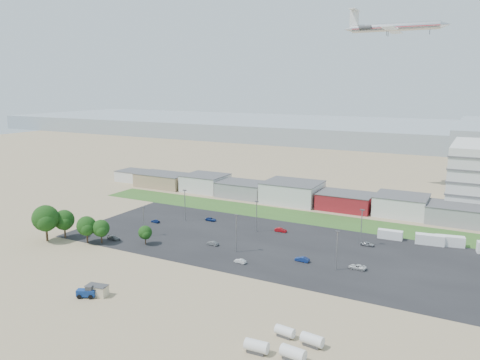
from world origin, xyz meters
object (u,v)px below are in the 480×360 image
Objects in this scene: parked_car_0 at (357,267)px; parked_car_1 at (302,259)px; airliner at (395,27)px; portable_shed at (97,290)px; tree_far_left at (46,221)px; parked_car_13 at (240,261)px; parked_car_5 at (155,221)px; parked_car_4 at (213,243)px; parked_car_8 at (368,244)px; parked_car_10 at (114,238)px; parked_car_11 at (281,230)px; parked_car_9 at (211,219)px; telehandler at (86,292)px; storage_tank_nw at (285,331)px; box_trailer_a at (390,235)px.

parked_car_1 is at bearing -83.87° from parked_car_0.
parked_car_0 is at bearing -85.07° from airliner.
airliner is (35.96, 138.12, 68.77)m from portable_shed.
tree_far_left reaches higher than parked_car_13.
parked_car_5 is 47.25m from parked_car_13.
parked_car_4 is (-42.33, -1.75, -0.02)m from parked_car_0.
parked_car_5 is at bearing -105.95° from parked_car_4.
parked_car_8 reaches higher than parked_car_4.
portable_shed reaches higher than parked_car_10.
parked_car_11 is (58.93, 41.48, -5.67)m from tree_far_left.
parked_car_10 reaches higher than parked_car_4.
parked_car_1 is 1.02× the size of parked_car_9.
tree_far_left is 96.21m from parked_car_8.
parked_car_0 is 59.27m from parked_car_9.
parked_car_8 is at bearing -61.75° from parked_car_10.
parked_car_13 is at bearing 11.01° from tree_far_left.
parked_car_9 is 0.99× the size of parked_car_11.
portable_shed is at bearing 161.94° from parked_car_11.
parked_car_4 is at bearing 116.20° from parked_car_8.
telehandler is at bearing -171.20° from parked_car_9.
parked_car_5 is at bearing -107.30° from parked_car_13.
parked_car_5 is (-29.37, 10.53, -0.03)m from parked_car_4.
parked_car_10 is 52.34m from parked_car_11.
parked_car_11 is (12.75, 21.16, 0.05)m from parked_car_4.
airliner reaches higher than parked_car_10.
portable_shed is 1.25× the size of parked_car_9.
storage_tank_nw is 64.04m from parked_car_11.
parked_car_1 is at bearing 105.82° from storage_tank_nw.
storage_tank_nw is 151.47m from airliner.
parked_car_9 is at bearing -22.21° from parked_car_10.
parked_car_1 is 1.10× the size of parked_car_4.
parked_car_5 is at bearing -97.56° from parked_car_0.
storage_tank_nw is at bearing 47.36° from parked_car_13.
telehandler is 160.35m from airliner.
airliner reaches higher than parked_car_5.
parked_car_10 is 1.33× the size of parked_car_13.
parked_car_8 is (10.08, -76.42, -69.36)m from airliner.
storage_tank_nw is at bearing -11.42° from tree_far_left.
telehandler is 43.34m from parked_car_4.
telehandler is 1.97× the size of parked_car_5.
parked_car_11 is at bearing 113.79° from storage_tank_nw.
parked_car_10 is (0.01, -20.44, 0.08)m from parked_car_5.
portable_shed is at bearing -26.79° from tree_far_left.
parked_car_11 is at bearing 35.14° from tree_far_left.
parked_car_4 is at bearing -85.93° from parked_car_1.
parked_car_8 is (47.48, 63.59, -0.73)m from telehandler.
box_trailer_a reaches higher than parked_car_9.
parked_car_9 is at bearing 71.25° from telehandler.
parked_car_10 reaches higher than parked_car_11.
parked_car_5 is 0.98× the size of parked_car_13.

